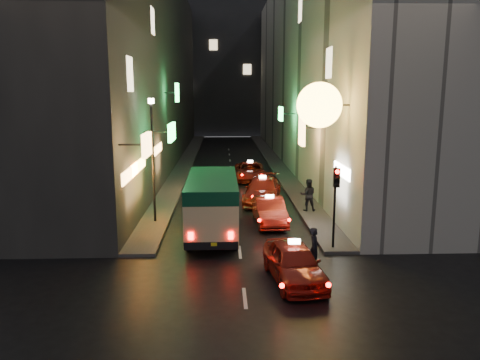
{
  "coord_description": "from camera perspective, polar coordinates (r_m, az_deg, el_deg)",
  "views": [
    {
      "loc": [
        -0.69,
        -10.39,
        6.69
      ],
      "look_at": [
        0.17,
        13.0,
        2.27
      ],
      "focal_mm": 35.0,
      "sensor_mm": 36.0,
      "label": 1
    }
  ],
  "objects": [
    {
      "name": "pedestrian_sidewalk",
      "position": [
        26.27,
        8.29,
        -1.55
      ],
      "size": [
        0.8,
        0.53,
        2.04
      ],
      "primitive_type": "imported",
      "rotation": [
        0.0,
        0.0,
        3.07
      ],
      "color": "black",
      "rests_on": "sidewalk_right"
    },
    {
      "name": "building_far",
      "position": [
        76.52,
        -1.63,
        13.91
      ],
      "size": [
        30.0,
        10.0,
        22.0
      ],
      "primitive_type": "cube",
      "color": "#302F34",
      "rests_on": "ground"
    },
    {
      "name": "building_left",
      "position": [
        45.05,
        -11.77,
        13.41
      ],
      "size": [
        7.62,
        52.0,
        18.0
      ],
      "color": "#3A3734",
      "rests_on": "ground"
    },
    {
      "name": "building_right",
      "position": [
        45.29,
        9.21,
        13.48
      ],
      "size": [
        8.38,
        52.0,
        18.0
      ],
      "color": "#AFA9A0",
      "rests_on": "ground"
    },
    {
      "name": "taxi_second",
      "position": [
        24.08,
        3.61,
        -3.51
      ],
      "size": [
        2.24,
        5.04,
        1.75
      ],
      "color": "maroon",
      "rests_on": "ground"
    },
    {
      "name": "minibus",
      "position": [
        21.89,
        -3.39,
        -2.34
      ],
      "size": [
        2.29,
        6.49,
        2.79
      ],
      "color": "beige",
      "rests_on": "ground"
    },
    {
      "name": "traffic_light",
      "position": [
        19.85,
        11.6,
        -1.16
      ],
      "size": [
        0.26,
        0.43,
        3.5
      ],
      "color": "black",
      "rests_on": "sidewalk_right"
    },
    {
      "name": "pedestrian_crossing",
      "position": [
        18.17,
        9.05,
        -7.92
      ],
      "size": [
        0.56,
        0.7,
        1.86
      ],
      "primitive_type": "imported",
      "rotation": [
        0.0,
        0.0,
        1.27
      ],
      "color": "black",
      "rests_on": "ground"
    },
    {
      "name": "taxi_third",
      "position": [
        28.72,
        2.77,
        -1.01
      ],
      "size": [
        3.13,
        5.76,
        1.91
      ],
      "color": "maroon",
      "rests_on": "ground"
    },
    {
      "name": "sidewalk_left",
      "position": [
        45.03,
        -6.62,
        2.17
      ],
      "size": [
        1.5,
        52.0,
        0.15
      ],
      "primitive_type": "cube",
      "color": "#4B4745",
      "rests_on": "ground"
    },
    {
      "name": "sidewalk_right",
      "position": [
        45.15,
        4.2,
        2.24
      ],
      "size": [
        1.5,
        52.0,
        0.15
      ],
      "primitive_type": "cube",
      "color": "#4B4745",
      "rests_on": "ground"
    },
    {
      "name": "taxi_far",
      "position": [
        35.87,
        1.24,
        1.24
      ],
      "size": [
        2.1,
        5.06,
        1.78
      ],
      "color": "maroon",
      "rests_on": "ground"
    },
    {
      "name": "lamp_post",
      "position": [
        23.84,
        -10.58,
        3.37
      ],
      "size": [
        0.28,
        0.28,
        6.22
      ],
      "color": "black",
      "rests_on": "sidewalk_left"
    },
    {
      "name": "taxi_near",
      "position": [
        17.0,
        6.59,
        -9.6
      ],
      "size": [
        2.73,
        5.34,
        1.8
      ],
      "color": "maroon",
      "rests_on": "ground"
    }
  ]
}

